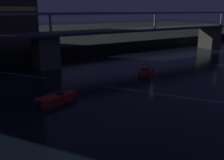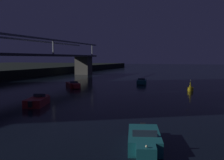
{
  "view_description": "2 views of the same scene",
  "coord_description": "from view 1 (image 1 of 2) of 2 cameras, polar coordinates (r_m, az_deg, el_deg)",
  "views": [
    {
      "loc": [
        -16.42,
        -5.06,
        9.86
      ],
      "look_at": [
        1.3,
        20.96,
        1.59
      ],
      "focal_mm": 43.03,
      "sensor_mm": 36.0,
      "label": 1
    },
    {
      "loc": [
        -30.12,
        4.72,
        5.08
      ],
      "look_at": [
        3.25,
        15.95,
        2.16
      ],
      "focal_mm": 42.29,
      "sensor_mm": 36.0,
      "label": 2
    }
  ],
  "objects": [
    {
      "name": "speedboat_mid_right",
      "position": [
        30.04,
        -11.84,
        -3.93
      ],
      "size": [
        5.17,
        2.83,
        1.16
      ],
      "color": "maroon",
      "rests_on": "ground"
    },
    {
      "name": "river_bridge",
      "position": [
        47.73,
        -14.04,
        7.89
      ],
      "size": [
        96.27,
        6.4,
        9.38
      ],
      "color": "#4C4944",
      "rests_on": "ground"
    },
    {
      "name": "speedboat_near_right",
      "position": [
        42.2,
        7.24,
        1.67
      ],
      "size": [
        4.61,
        4.12,
        1.16
      ],
      "color": "maroon",
      "rests_on": "ground"
    }
  ]
}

